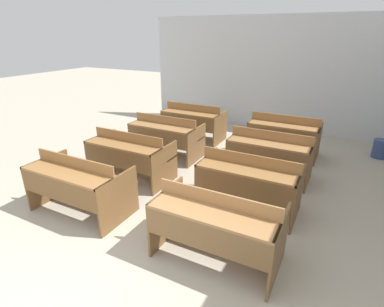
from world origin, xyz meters
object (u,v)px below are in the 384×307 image
Objects in this scene: bench_front_left at (78,182)px; bench_second_right at (249,180)px; bench_second_left at (130,154)px; bench_third_right at (270,152)px; bench_third_left at (166,135)px; bench_back_left at (193,120)px; wastepaper_bin at (380,149)px; bench_back_right at (284,134)px; bench_front_right at (217,223)px.

bench_front_left is 1.00× the size of bench_second_right.
bench_second_left is 2.33m from bench_third_right.
bench_second_left is at bearing -89.77° from bench_third_left.
bench_third_left and bench_back_left have the same top height.
bench_back_left is at bearing 131.66° from bench_second_right.
bench_back_right is at bearing -156.55° from wastepaper_bin.
bench_second_left is at bearing 151.20° from bench_front_right.
bench_front_right and bench_third_right have the same top height.
bench_second_left is 1.00× the size of bench_third_right.
bench_third_right is (2.01, 2.25, 0.00)m from bench_front_left.
bench_third_right is 2.33m from bench_back_left.
bench_second_right is at bearing -48.34° from bench_back_left.
bench_front_left and bench_front_right have the same top height.
bench_second_right is 1.00× the size of bench_back_right.
bench_third_left is (-0.03, 2.25, 0.00)m from bench_front_left.
wastepaper_bin is (1.74, 0.76, -0.27)m from bench_back_right.
bench_front_left and bench_second_right have the same top height.
bench_second_right is at bearing -120.06° from wastepaper_bin.
bench_back_right is at bearing 90.07° from bench_third_right.
bench_second_left and bench_back_right have the same top height.
bench_back_right is at bearing 89.91° from bench_second_right.
bench_second_left and bench_third_right have the same top height.
bench_front_left is at bearing -179.84° from bench_front_right.
bench_front_left and bench_third_left have the same top height.
bench_third_right and bench_back_left have the same top height.
bench_second_right is at bearing 90.25° from bench_front_right.
bench_front_left is 2.25m from bench_third_left.
bench_second_left is at bearing 91.27° from bench_front_left.
bench_second_left reaches higher than wastepaper_bin.
bench_back_right is (0.00, 2.26, 0.00)m from bench_second_right.
bench_second_right and bench_third_right have the same top height.
bench_third_right reaches higher than wastepaper_bin.
bench_second_right is 1.00× the size of bench_back_left.
bench_front_left is at bearing -132.13° from wastepaper_bin.
bench_back_right reaches higher than wastepaper_bin.
bench_second_left is 1.00× the size of bench_back_left.
bench_front_right is 1.00× the size of bench_back_right.
bench_third_right is (0.00, 2.25, 0.00)m from bench_front_right.
bench_back_left is at bearing -168.85° from wastepaper_bin.
bench_front_right is 3.96m from bench_back_left.
bench_front_right and bench_second_right have the same top height.
bench_second_left is at bearing -90.06° from bench_back_left.
bench_front_right and bench_second_left have the same top height.
wastepaper_bin is at bearing 47.87° from bench_front_left.
bench_front_left and bench_third_right have the same top height.
bench_front_left is 3.94m from bench_back_right.
bench_front_left is 1.00× the size of bench_back_right.
wastepaper_bin is at bearing 59.94° from bench_second_right.
bench_third_left is at bearing -150.72° from bench_back_right.
bench_back_left reaches higher than wastepaper_bin.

